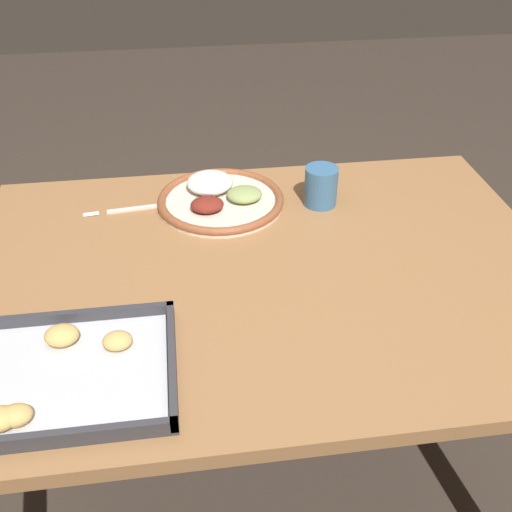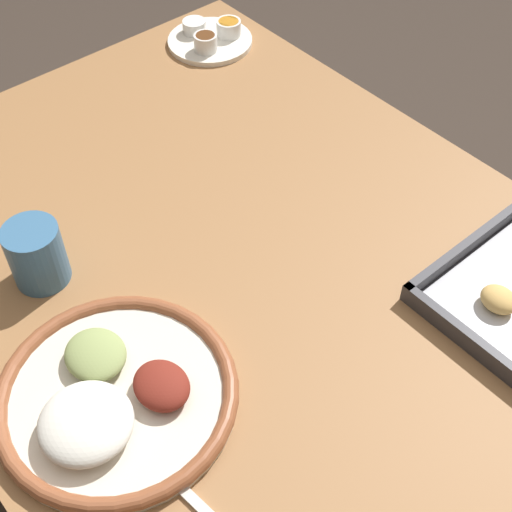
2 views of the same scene
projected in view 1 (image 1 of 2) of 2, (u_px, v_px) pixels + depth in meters
ground_plane at (263, 482)px, 1.61m from camera, size 8.00×8.00×0.00m
dining_table at (265, 307)px, 1.25m from camera, size 1.19×0.85×0.72m
dinner_plate at (220, 198)px, 1.39m from camera, size 0.29×0.29×0.05m
fork at (136, 208)px, 1.37m from camera, size 0.22×0.04×0.00m
baking_tray at (48, 377)px, 0.94m from camera, size 0.39×0.27×0.04m
drinking_cup at (321, 186)px, 1.37m from camera, size 0.08×0.08×0.09m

